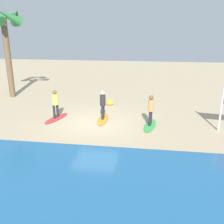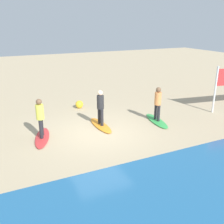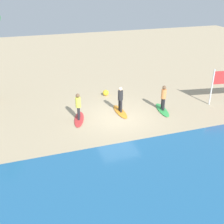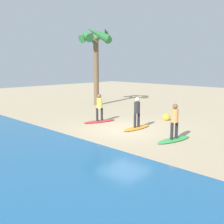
{
  "view_description": "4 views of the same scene",
  "coord_description": "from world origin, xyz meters",
  "px_view_note": "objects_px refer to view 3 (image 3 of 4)",
  "views": [
    {
      "loc": [
        -2.87,
        13.08,
        4.99
      ],
      "look_at": [
        -1.14,
        1.1,
        1.06
      ],
      "focal_mm": 40.53,
      "sensor_mm": 36.0,
      "label": 1
    },
    {
      "loc": [
        3.94,
        9.88,
        4.65
      ],
      "look_at": [
        -0.55,
        0.29,
        0.95
      ],
      "focal_mm": 41.59,
      "sensor_mm": 36.0,
      "label": 2
    },
    {
      "loc": [
        5.15,
        14.46,
        7.77
      ],
      "look_at": [
        0.77,
        1.17,
        0.99
      ],
      "focal_mm": 44.03,
      "sensor_mm": 36.0,
      "label": 3
    },
    {
      "loc": [
        -9.45,
        10.72,
        3.49
      ],
      "look_at": [
        0.47,
        0.52,
        0.97
      ],
      "focal_mm": 43.25,
      "sensor_mm": 36.0,
      "label": 4
    }
  ],
  "objects_px": {
    "surfer_green": "(164,96)",
    "beach_ball": "(106,93)",
    "surfboard_orange": "(120,112)",
    "surfboard_red": "(79,119)",
    "surfer_red": "(78,104)",
    "surfer_orange": "(120,97)",
    "surfboard_green": "(162,110)"
  },
  "relations": [
    {
      "from": "surfer_orange",
      "to": "surfboard_red",
      "type": "bearing_deg",
      "value": 4.46
    },
    {
      "from": "surfboard_orange",
      "to": "beach_ball",
      "type": "distance_m",
      "value": 3.01
    },
    {
      "from": "surfer_red",
      "to": "beach_ball",
      "type": "bearing_deg",
      "value": -129.97
    },
    {
      "from": "surfboard_orange",
      "to": "surfer_red",
      "type": "distance_m",
      "value": 2.93
    },
    {
      "from": "surfer_green",
      "to": "surfboard_red",
      "type": "relative_size",
      "value": 0.78
    },
    {
      "from": "surfboard_green",
      "to": "surfboard_orange",
      "type": "height_order",
      "value": "same"
    },
    {
      "from": "surfer_green",
      "to": "beach_ball",
      "type": "distance_m",
      "value": 4.64
    },
    {
      "from": "surfboard_red",
      "to": "surfer_red",
      "type": "distance_m",
      "value": 0.99
    },
    {
      "from": "surfer_orange",
      "to": "beach_ball",
      "type": "xyz_separation_m",
      "value": [
        0.06,
        -3.0,
        -0.82
      ]
    },
    {
      "from": "beach_ball",
      "to": "surfer_red",
      "type": "bearing_deg",
      "value": 50.03
    },
    {
      "from": "surfboard_green",
      "to": "surfer_orange",
      "type": "bearing_deg",
      "value": -94.0
    },
    {
      "from": "surfboard_green",
      "to": "surfboard_red",
      "type": "xyz_separation_m",
      "value": [
        5.47,
        -0.41,
        0.0
      ]
    },
    {
      "from": "surfboard_orange",
      "to": "surfboard_red",
      "type": "distance_m",
      "value": 2.76
    },
    {
      "from": "surfer_orange",
      "to": "beach_ball",
      "type": "height_order",
      "value": "surfer_orange"
    },
    {
      "from": "surfboard_red",
      "to": "surfer_red",
      "type": "height_order",
      "value": "surfer_red"
    },
    {
      "from": "surfer_green",
      "to": "surfboard_orange",
      "type": "xyz_separation_m",
      "value": [
        2.72,
        -0.62,
        -0.99
      ]
    },
    {
      "from": "surfboard_green",
      "to": "surfer_red",
      "type": "bearing_deg",
      "value": -85.36
    },
    {
      "from": "surfer_red",
      "to": "beach_ball",
      "type": "relative_size",
      "value": 3.74
    },
    {
      "from": "surfboard_green",
      "to": "beach_ball",
      "type": "height_order",
      "value": "beach_ball"
    },
    {
      "from": "surfboard_green",
      "to": "surfboard_red",
      "type": "bearing_deg",
      "value": -85.36
    },
    {
      "from": "surfboard_red",
      "to": "beach_ball",
      "type": "height_order",
      "value": "beach_ball"
    },
    {
      "from": "surfer_orange",
      "to": "beach_ball",
      "type": "bearing_deg",
      "value": -88.93
    },
    {
      "from": "surfboard_green",
      "to": "surfer_red",
      "type": "xyz_separation_m",
      "value": [
        5.47,
        -0.41,
        0.99
      ]
    },
    {
      "from": "surfer_orange",
      "to": "beach_ball",
      "type": "distance_m",
      "value": 3.11
    },
    {
      "from": "surfer_green",
      "to": "surfer_red",
      "type": "distance_m",
      "value": 5.48
    },
    {
      "from": "surfer_red",
      "to": "surfboard_orange",
      "type": "bearing_deg",
      "value": -175.54
    },
    {
      "from": "surfboard_orange",
      "to": "surfer_orange",
      "type": "xyz_separation_m",
      "value": [
        0.0,
        0.0,
        0.99
      ]
    },
    {
      "from": "surfer_red",
      "to": "surfboard_red",
      "type": "bearing_deg",
      "value": -7.13
    },
    {
      "from": "surfer_green",
      "to": "surfer_orange",
      "type": "relative_size",
      "value": 1.0
    },
    {
      "from": "surfboard_red",
      "to": "surfboard_green",
      "type": "bearing_deg",
      "value": 101.34
    },
    {
      "from": "surfboard_orange",
      "to": "surfboard_red",
      "type": "height_order",
      "value": "same"
    },
    {
      "from": "surfer_green",
      "to": "surfer_orange",
      "type": "xyz_separation_m",
      "value": [
        2.72,
        -0.62,
        0.0
      ]
    }
  ]
}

